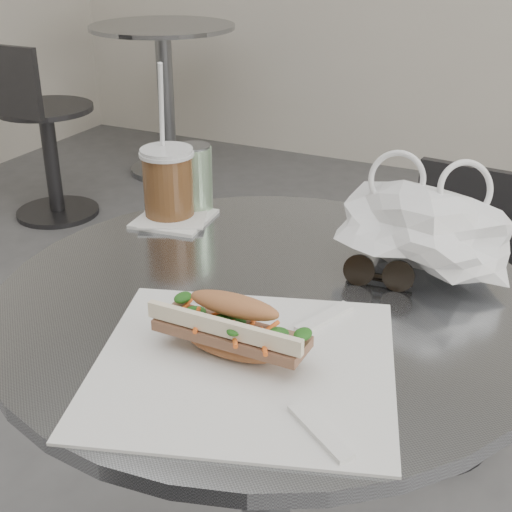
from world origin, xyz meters
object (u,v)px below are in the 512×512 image
at_px(iced_coffee, 168,183).
at_px(bg_table, 165,82).
at_px(bg_chair, 42,142).
at_px(cafe_table, 266,448).
at_px(banh_mi, 232,328).
at_px(chair_far, 443,327).
at_px(sunglasses, 379,275).
at_px(drink_can, 195,178).

bearing_deg(iced_coffee, bg_table, 123.29).
bearing_deg(bg_chair, cafe_table, -39.89).
relative_size(bg_chair, banh_mi, 3.33).
height_order(bg_chair, banh_mi, banh_mi).
distance_m(chair_far, bg_chair, 1.98).
distance_m(chair_far, sunglasses, 0.81).
height_order(chair_far, iced_coffee, iced_coffee).
xyz_separation_m(sunglasses, drink_can, (-0.38, 0.13, 0.04)).
xyz_separation_m(cafe_table, bg_table, (-1.60, 2.20, -0.00)).
relative_size(chair_far, sunglasses, 6.65).
bearing_deg(bg_chair, iced_coffee, -41.05).
relative_size(cafe_table, bg_chair, 0.99).
distance_m(cafe_table, bg_chair, 2.26).
distance_m(bg_chair, iced_coffee, 2.00).
bearing_deg(chair_far, sunglasses, 96.80).
xyz_separation_m(chair_far, banh_mi, (-0.09, -0.92, 0.48)).
bearing_deg(chair_far, drink_can, 61.43).
xyz_separation_m(cafe_table, bg_chair, (-1.74, 1.44, -0.12)).
xyz_separation_m(banh_mi, iced_coffee, (-0.30, 0.33, 0.03)).
height_order(cafe_table, chair_far, cafe_table).
bearing_deg(iced_coffee, chair_far, 56.58).
xyz_separation_m(bg_chair, banh_mi, (1.77, -1.60, 0.44)).
bearing_deg(banh_mi, iced_coffee, 132.46).
relative_size(bg_chair, drink_can, 6.44).
bearing_deg(bg_table, drink_can, -55.61).
xyz_separation_m(bg_chair, sunglasses, (1.87, -1.35, 0.41)).
relative_size(bg_table, drink_can, 6.22).
distance_m(bg_table, sunglasses, 2.75).
relative_size(banh_mi, drink_can, 1.94).
distance_m(banh_mi, sunglasses, 0.27).
height_order(sunglasses, drink_can, drink_can).
height_order(bg_table, drink_can, drink_can).
distance_m(bg_table, iced_coffee, 2.45).
height_order(chair_far, drink_can, drink_can).
height_order(cafe_table, bg_chair, bg_chair).
bearing_deg(iced_coffee, sunglasses, -11.64).
relative_size(cafe_table, bg_table, 1.03).
distance_m(sunglasses, drink_can, 0.40).
relative_size(bg_table, banh_mi, 3.21).
bearing_deg(sunglasses, iced_coffee, 161.60).
bearing_deg(bg_table, banh_mi, -55.37).
distance_m(bg_chair, banh_mi, 2.43).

